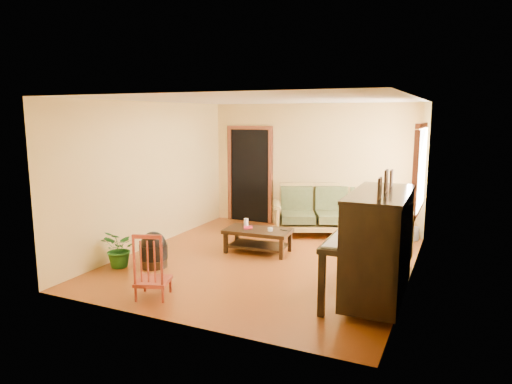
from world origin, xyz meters
The scene contains 16 objects.
floor centered at (0.00, 0.00, 0.00)m, with size 5.00×5.00×0.00m, color #672D0D.
doorway centered at (-1.45, 2.48, 1.02)m, with size 1.08×0.16×2.05m, color black.
window centered at (2.21, 1.30, 1.50)m, with size 0.12×1.36×1.46m, color white.
sofa centered at (0.57, 2.08, 0.50)m, with size 2.32×0.97×1.00m, color olive.
coffee_table centered at (-0.30, 0.39, 0.21)m, with size 1.13×0.62×0.41m, color black.
armchair centered at (1.84, 0.28, 0.46)m, with size 0.87×0.92×0.92m, color olive.
piano centered at (1.96, -0.93, 0.72)m, with size 0.95×1.62×1.43m, color black.
footstool centered at (-1.48, -0.99, 0.21)m, with size 0.44×0.44×0.42m, color black.
red_chair centered at (-0.74, -1.99, 0.44)m, with size 0.41×0.45×0.89m, color maroon.
leaning_frame centered at (1.53, 2.40, 0.32)m, with size 0.49×0.11×0.65m, color gold.
ceramic_crock centered at (2.08, 2.35, 0.13)m, with size 0.20×0.20×0.25m, color #33539A.
potted_plant centered at (-1.94, -1.23, 0.30)m, with size 0.54×0.47×0.60m, color #1E5B1A.
book centered at (-0.56, 0.36, 0.42)m, with size 0.15×0.20×0.02m, color #A81625.
candle centered at (-0.60, 0.53, 0.48)m, with size 0.08×0.08×0.13m, color white.
glass_jar centered at (-0.06, 0.37, 0.44)m, with size 0.08×0.08×0.06m, color white.
remote centered at (0.14, 0.49, 0.42)m, with size 0.13×0.04×0.01m, color black.
Camera 1 is at (2.86, -6.60, 2.37)m, focal length 32.00 mm.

